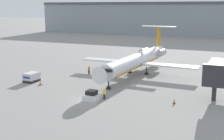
{
  "coord_description": "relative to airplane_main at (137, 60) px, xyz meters",
  "views": [
    {
      "loc": [
        23.02,
        -41.86,
        14.59
      ],
      "look_at": [
        0.0,
        9.2,
        3.17
      ],
      "focal_mm": 50.0,
      "sensor_mm": 36.0,
      "label": 1
    }
  ],
  "objects": [
    {
      "name": "ground_plane",
      "position": [
        -0.49,
        -21.26,
        -3.19
      ],
      "size": [
        600.0,
        600.0,
        0.0
      ],
      "primitive_type": "plane",
      "color": "gray"
    },
    {
      "name": "terminal_building",
      "position": [
        -0.49,
        98.74,
        5.32
      ],
      "size": [
        180.0,
        16.8,
        16.96
      ],
      "color": "#8C939E",
      "rests_on": "ground"
    },
    {
      "name": "airplane_main",
      "position": [
        0.0,
        0.0,
        0.0
      ],
      "size": [
        26.54,
        33.51,
        9.69
      ],
      "color": "white",
      "rests_on": "ground"
    },
    {
      "name": "pushback_tug",
      "position": [
        0.07,
        -20.34,
        -2.6
      ],
      "size": [
        2.19,
        4.19,
        1.63
      ],
      "color": "silver",
      "rests_on": "ground"
    },
    {
      "name": "luggage_cart",
      "position": [
        -16.66,
        -14.96,
        -2.28
      ],
      "size": [
        2.19,
        3.02,
        1.8
      ],
      "color": "#232326",
      "rests_on": "ground"
    },
    {
      "name": "worker_near_tug",
      "position": [
        1.64,
        -19.77,
        -2.3
      ],
      "size": [
        0.4,
        0.24,
        1.7
      ],
      "color": "#232838",
      "rests_on": "ground"
    },
    {
      "name": "worker_by_wing",
      "position": [
        -9.69,
        -4.01,
        -2.23
      ],
      "size": [
        0.4,
        0.25,
        1.82
      ],
      "color": "#232838",
      "rests_on": "ground"
    },
    {
      "name": "traffic_cone_left",
      "position": [
        -13.4,
        -16.46,
        -2.88
      ],
      "size": [
        0.66,
        0.66,
        0.65
      ],
      "color": "black",
      "rests_on": "ground"
    },
    {
      "name": "traffic_cone_right",
      "position": [
        12.42,
        -17.45,
        -2.82
      ],
      "size": [
        0.56,
        0.56,
        0.77
      ],
      "color": "black",
      "rests_on": "ground"
    },
    {
      "name": "jet_bridge",
      "position": [
        17.74,
        -11.77,
        1.25
      ],
      "size": [
        3.2,
        9.56,
        6.19
      ],
      "color": "#2D2D33",
      "rests_on": "ground"
    }
  ]
}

